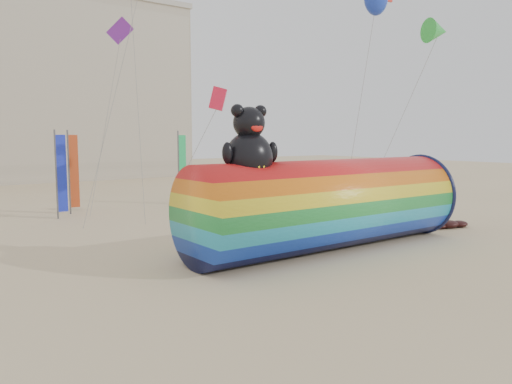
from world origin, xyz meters
TOP-DOWN VIEW (x-y plane):
  - ground at (0.00, 0.00)m, footprint 160.00×160.00m
  - windsock_assembly at (2.77, -0.59)m, footprint 13.14×4.00m
  - kite_handler at (11.14, 0.16)m, footprint 0.58×0.39m
  - fabric_bundle at (11.52, -0.87)m, footprint 2.62×1.35m
  - festival_banners at (-0.93, 15.33)m, footprint 9.35×1.61m

SIDE VIEW (x-z plane):
  - ground at x=0.00m, z-range 0.00..0.00m
  - fabric_bundle at x=11.52m, z-range -0.03..0.37m
  - kite_handler at x=11.14m, z-range 0.00..1.55m
  - windsock_assembly at x=2.77m, z-range -1.02..5.04m
  - festival_banners at x=-0.93m, z-range 0.04..5.24m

